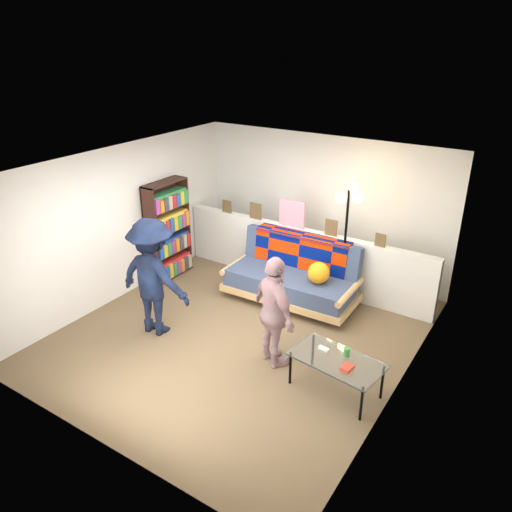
{
  "coord_description": "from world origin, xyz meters",
  "views": [
    {
      "loc": [
        3.45,
        -4.93,
        3.93
      ],
      "look_at": [
        0.0,
        0.4,
        1.05
      ],
      "focal_mm": 35.0,
      "sensor_mm": 36.0,
      "label": 1
    }
  ],
  "objects_px": {
    "futon_sofa": "(294,276)",
    "person_right": "(274,313)",
    "person_left": "(153,277)",
    "floor_lamp": "(348,220)",
    "coffee_table": "(337,361)",
    "bookshelf": "(168,233)"
  },
  "relations": [
    {
      "from": "futon_sofa",
      "to": "person_left",
      "type": "bearing_deg",
      "value": -123.09
    },
    {
      "from": "coffee_table",
      "to": "person_left",
      "type": "bearing_deg",
      "value": -176.61
    },
    {
      "from": "futon_sofa",
      "to": "person_left",
      "type": "height_order",
      "value": "person_left"
    },
    {
      "from": "coffee_table",
      "to": "floor_lamp",
      "type": "bearing_deg",
      "value": 111.83
    },
    {
      "from": "floor_lamp",
      "to": "person_right",
      "type": "bearing_deg",
      "value": -91.89
    },
    {
      "from": "coffee_table",
      "to": "floor_lamp",
      "type": "relative_size",
      "value": 0.6
    },
    {
      "from": "futon_sofa",
      "to": "person_right",
      "type": "height_order",
      "value": "person_right"
    },
    {
      "from": "futon_sofa",
      "to": "coffee_table",
      "type": "distance_m",
      "value": 2.25
    },
    {
      "from": "floor_lamp",
      "to": "person_right",
      "type": "relative_size",
      "value": 1.28
    },
    {
      "from": "coffee_table",
      "to": "floor_lamp",
      "type": "xyz_separation_m",
      "value": [
        -0.84,
        2.09,
        0.92
      ]
    },
    {
      "from": "futon_sofa",
      "to": "bookshelf",
      "type": "bearing_deg",
      "value": -170.1
    },
    {
      "from": "person_right",
      "to": "person_left",
      "type": "bearing_deg",
      "value": 38.18
    },
    {
      "from": "coffee_table",
      "to": "floor_lamp",
      "type": "height_order",
      "value": "floor_lamp"
    },
    {
      "from": "futon_sofa",
      "to": "floor_lamp",
      "type": "relative_size",
      "value": 1.11
    },
    {
      "from": "person_left",
      "to": "floor_lamp",
      "type": "bearing_deg",
      "value": -133.2
    },
    {
      "from": "bookshelf",
      "to": "person_left",
      "type": "distance_m",
      "value": 1.78
    },
    {
      "from": "futon_sofa",
      "to": "bookshelf",
      "type": "distance_m",
      "value": 2.3
    },
    {
      "from": "futon_sofa",
      "to": "person_left",
      "type": "relative_size",
      "value": 1.24
    },
    {
      "from": "coffee_table",
      "to": "person_right",
      "type": "distance_m",
      "value": 0.96
    },
    {
      "from": "person_right",
      "to": "futon_sofa",
      "type": "bearing_deg",
      "value": -38.97
    },
    {
      "from": "person_left",
      "to": "futon_sofa",
      "type": "bearing_deg",
      "value": -126.75
    },
    {
      "from": "person_right",
      "to": "floor_lamp",
      "type": "bearing_deg",
      "value": -61.37
    }
  ]
}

